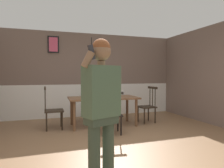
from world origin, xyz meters
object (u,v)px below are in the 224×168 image
chair_near_window (148,106)px  person_figure (102,102)px  chair_by_doorway (112,114)px  chair_at_table_head (52,109)px  dining_table (103,101)px  chair_opposite_corner (97,103)px

chair_near_window → person_figure: size_ratio=0.57×
chair_by_doorway → chair_at_table_head: chair_at_table_head is taller
chair_at_table_head → person_figure: (0.47, -2.83, 0.52)m
dining_table → chair_opposite_corner: chair_opposite_corner is taller
chair_opposite_corner → chair_near_window: bearing=145.9°
dining_table → person_figure: bearing=-106.1°
chair_near_window → chair_opposite_corner: size_ratio=0.97×
chair_near_window → chair_by_doorway: 1.52m
chair_near_window → chair_at_table_head: (-2.55, 0.07, 0.02)m
chair_near_window → chair_opposite_corner: bearing=51.8°
chair_by_doorway → chair_opposite_corner: 1.63m
chair_by_doorway → chair_opposite_corner: bearing=96.6°
dining_table → chair_near_window: 1.29m
dining_table → chair_by_doorway: bearing=-91.9°
person_figure → chair_opposite_corner: bearing=-124.1°
chair_by_doorway → person_figure: person_figure is taller
dining_table → person_figure: (-0.81, -2.79, 0.35)m
dining_table → person_figure: size_ratio=1.04×
chair_near_window → chair_at_table_head: size_ratio=0.96×
chair_near_window → chair_by_doorway: chair_near_window is taller
chair_near_window → chair_by_doorway: bearing=116.8°
chair_by_doorway → chair_opposite_corner: (0.05, 1.63, 0.02)m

